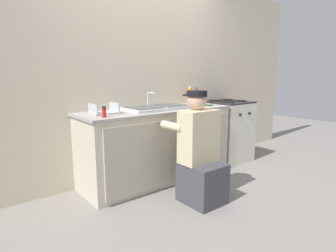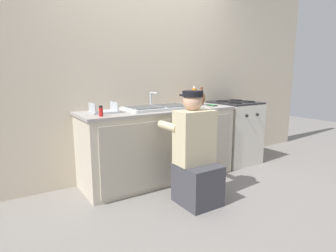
{
  "view_description": "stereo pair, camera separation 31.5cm",
  "coord_description": "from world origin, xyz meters",
  "px_view_note": "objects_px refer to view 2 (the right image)",
  "views": [
    {
      "loc": [
        -1.93,
        -2.32,
        1.27
      ],
      "look_at": [
        0.0,
        0.1,
        0.69
      ],
      "focal_mm": 30.0,
      "sensor_mm": 36.0,
      "label": 1
    },
    {
      "loc": [
        -1.67,
        -2.51,
        1.27
      ],
      "look_at": [
        0.0,
        0.1,
        0.69
      ],
      "focal_mm": 30.0,
      "sensor_mm": 36.0,
      "label": 2
    }
  ],
  "objects_px": {
    "spice_bottle_red": "(101,111)",
    "cell_phone": "(212,105)",
    "vase_decorative": "(201,98)",
    "plumber_person": "(196,157)",
    "soap_bottle_orange": "(194,97)",
    "stove_range": "(234,132)",
    "dish_rack_tray": "(104,111)",
    "sink_double_basin": "(159,107)"
  },
  "relations": [
    {
      "from": "soap_bottle_orange",
      "to": "vase_decorative",
      "type": "bearing_deg",
      "value": 7.08
    },
    {
      "from": "spice_bottle_red",
      "to": "cell_phone",
      "type": "bearing_deg",
      "value": 3.83
    },
    {
      "from": "plumber_person",
      "to": "dish_rack_tray",
      "type": "distance_m",
      "value": 1.08
    },
    {
      "from": "dish_rack_tray",
      "to": "soap_bottle_orange",
      "type": "bearing_deg",
      "value": 2.37
    },
    {
      "from": "plumber_person",
      "to": "spice_bottle_red",
      "type": "relative_size",
      "value": 10.52
    },
    {
      "from": "sink_double_basin",
      "to": "soap_bottle_orange",
      "type": "bearing_deg",
      "value": 7.18
    },
    {
      "from": "plumber_person",
      "to": "dish_rack_tray",
      "type": "xyz_separation_m",
      "value": [
        -0.64,
        0.76,
        0.42
      ]
    },
    {
      "from": "plumber_person",
      "to": "cell_phone",
      "type": "xyz_separation_m",
      "value": [
        0.77,
        0.65,
        0.4
      ]
    },
    {
      "from": "plumber_person",
      "to": "soap_bottle_orange",
      "type": "bearing_deg",
      "value": 53.35
    },
    {
      "from": "vase_decorative",
      "to": "dish_rack_tray",
      "type": "bearing_deg",
      "value": -177.16
    },
    {
      "from": "cell_phone",
      "to": "vase_decorative",
      "type": "bearing_deg",
      "value": 99.32
    },
    {
      "from": "plumber_person",
      "to": "soap_bottle_orange",
      "type": "height_order",
      "value": "soap_bottle_orange"
    },
    {
      "from": "plumber_person",
      "to": "sink_double_basin",
      "type": "bearing_deg",
      "value": 88.01
    },
    {
      "from": "plumber_person",
      "to": "vase_decorative",
      "type": "distance_m",
      "value": 1.21
    },
    {
      "from": "plumber_person",
      "to": "spice_bottle_red",
      "type": "distance_m",
      "value": 1.02
    },
    {
      "from": "cell_phone",
      "to": "soap_bottle_orange",
      "type": "height_order",
      "value": "soap_bottle_orange"
    },
    {
      "from": "stove_range",
      "to": "plumber_person",
      "type": "xyz_separation_m",
      "value": [
        -1.28,
        -0.74,
        0.02
      ]
    },
    {
      "from": "sink_double_basin",
      "to": "spice_bottle_red",
      "type": "distance_m",
      "value": 0.79
    },
    {
      "from": "plumber_person",
      "to": "soap_bottle_orange",
      "type": "distance_m",
      "value": 1.13
    },
    {
      "from": "stove_range",
      "to": "spice_bottle_red",
      "type": "distance_m",
      "value": 2.09
    },
    {
      "from": "vase_decorative",
      "to": "sink_double_basin",
      "type": "bearing_deg",
      "value": -172.84
    },
    {
      "from": "soap_bottle_orange",
      "to": "vase_decorative",
      "type": "relative_size",
      "value": 1.09
    },
    {
      "from": "cell_phone",
      "to": "plumber_person",
      "type": "bearing_deg",
      "value": -139.88
    },
    {
      "from": "vase_decorative",
      "to": "stove_range",
      "type": "bearing_deg",
      "value": -9.63
    },
    {
      "from": "sink_double_basin",
      "to": "cell_phone",
      "type": "height_order",
      "value": "sink_double_basin"
    },
    {
      "from": "soap_bottle_orange",
      "to": "vase_decorative",
      "type": "height_order",
      "value": "soap_bottle_orange"
    },
    {
      "from": "stove_range",
      "to": "plumber_person",
      "type": "distance_m",
      "value": 1.48
    },
    {
      "from": "soap_bottle_orange",
      "to": "dish_rack_tray",
      "type": "distance_m",
      "value": 1.25
    },
    {
      "from": "stove_range",
      "to": "soap_bottle_orange",
      "type": "xyz_separation_m",
      "value": [
        -0.68,
        0.08,
        0.53
      ]
    },
    {
      "from": "sink_double_basin",
      "to": "dish_rack_tray",
      "type": "relative_size",
      "value": 2.86
    },
    {
      "from": "plumber_person",
      "to": "vase_decorative",
      "type": "bearing_deg",
      "value": 48.21
    },
    {
      "from": "sink_double_basin",
      "to": "vase_decorative",
      "type": "bearing_deg",
      "value": 7.16
    },
    {
      "from": "stove_range",
      "to": "soap_bottle_orange",
      "type": "bearing_deg",
      "value": 173.7
    },
    {
      "from": "stove_range",
      "to": "dish_rack_tray",
      "type": "relative_size",
      "value": 3.17
    },
    {
      "from": "spice_bottle_red",
      "to": "dish_rack_tray",
      "type": "distance_m",
      "value": 0.24
    },
    {
      "from": "sink_double_basin",
      "to": "dish_rack_tray",
      "type": "bearing_deg",
      "value": 178.14
    },
    {
      "from": "spice_bottle_red",
      "to": "dish_rack_tray",
      "type": "bearing_deg",
      "value": 63.99
    },
    {
      "from": "sink_double_basin",
      "to": "spice_bottle_red",
      "type": "relative_size",
      "value": 7.62
    },
    {
      "from": "spice_bottle_red",
      "to": "vase_decorative",
      "type": "bearing_deg",
      "value": 10.74
    },
    {
      "from": "sink_double_basin",
      "to": "cell_phone",
      "type": "xyz_separation_m",
      "value": [
        0.75,
        -0.09,
        -0.01
      ]
    },
    {
      "from": "sink_double_basin",
      "to": "stove_range",
      "type": "relative_size",
      "value": 0.9
    },
    {
      "from": "sink_double_basin",
      "to": "soap_bottle_orange",
      "type": "height_order",
      "value": "soap_bottle_orange"
    }
  ]
}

